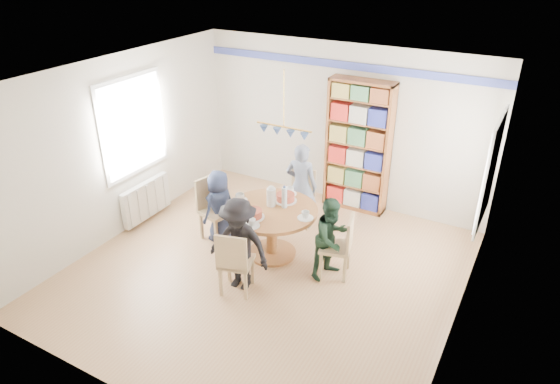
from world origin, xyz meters
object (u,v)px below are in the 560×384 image
Objects in this scene: dining_table at (272,221)px; chair_far at (302,195)px; person_far at (301,186)px; person_right at (332,238)px; person_near at (239,245)px; chair_left at (213,205)px; chair_near at (234,261)px; radiator at (146,200)px; person_left at (220,206)px; chair_right at (341,244)px; bookshelf at (358,148)px.

chair_far is (-0.05, 1.04, -0.07)m from dining_table.
chair_far is at bearing -76.46° from person_far.
person_right is 0.90× the size of person_near.
person_far is (1.00, 0.95, 0.16)m from chair_left.
person_near reaches higher than chair_near.
radiator is 2.51m from chair_far.
person_right is at bearing -47.60° from chair_far.
person_left is at bearing -178.46° from dining_table.
chair_far is 0.79× the size of person_left.
person_far reaches higher than person_near.
chair_near is 1.35m from person_left.
person_far reaches higher than chair_left.
radiator is at bearing 111.03° from person_right.
dining_table is 1.46× the size of chair_far.
person_far is 1.80m from person_near.
chair_left is at bearing 136.27° from chair_near.
radiator is 0.88× the size of person_left.
person_left is at bearing 3.22° from radiator.
person_far is (-0.05, 1.95, 0.19)m from chair_near.
radiator is 0.77× the size of dining_table.
chair_far is at bearing 152.65° from person_left.
person_left is (0.13, -0.02, 0.03)m from chair_left.
radiator is 3.35m from chair_right.
chair_right is 1.43m from person_far.
person_left reaches higher than dining_table.
chair_right is at bearing -42.23° from person_right.
person_far is at bearing 148.68° from person_left.
chair_far is at bearing -121.97° from bookshelf.
bookshelf is (0.47, 2.95, 0.57)m from chair_near.
chair_near is 0.21m from person_near.
chair_right reaches higher than chair_far.
person_right is (3.22, 0.06, 0.23)m from radiator.
person_near is at bearing -140.22° from chair_right.
radiator is 2.50m from chair_near.
person_near is at bearing -89.34° from dining_table.
bookshelf reaches higher than radiator.
person_left is at bearing -6.77° from chair_left.
person_far reaches higher than chair_right.
person_left is 1.22m from person_near.
person_far is at bearing 64.06° from person_right.
person_far is (-0.95, 0.99, 0.12)m from person_right.
bookshelf is at bearing 77.34° from person_near.
chair_near is (2.32, -0.91, 0.16)m from radiator.
person_right is (0.94, -0.04, 0.02)m from dining_table.
chair_right reaches higher than dining_table.
chair_left is 1.06× the size of chair_near.
person_far is (-0.01, 0.94, 0.14)m from dining_table.
radiator is 0.86× the size of person_right.
person_left is 0.88× the size of person_near.
dining_table is (2.28, 0.10, 0.21)m from radiator.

